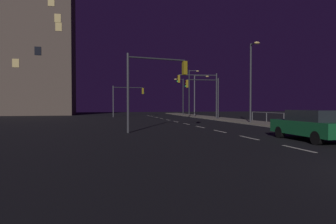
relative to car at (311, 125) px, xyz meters
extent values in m
plane|color=black|center=(-2.41, 10.43, -0.82)|extent=(112.00, 112.00, 0.00)
cube|color=gray|center=(4.78, 10.43, -0.75)|extent=(2.89, 77.00, 0.14)
cube|color=silver|center=(-2.41, -2.07, -0.82)|extent=(0.14, 2.00, 0.01)
cube|color=silver|center=(-2.41, 1.93, -0.82)|extent=(0.14, 2.00, 0.01)
cube|color=silver|center=(-2.41, 5.93, -0.82)|extent=(0.14, 2.00, 0.01)
cube|color=silver|center=(-2.41, 9.93, -0.82)|extent=(0.14, 2.00, 0.01)
cube|color=silver|center=(-2.41, 13.93, -0.82)|extent=(0.14, 2.00, 0.01)
cube|color=silver|center=(-2.41, 17.93, -0.82)|extent=(0.14, 2.00, 0.01)
cube|color=silver|center=(-2.41, 21.93, -0.82)|extent=(0.14, 2.00, 0.01)
cube|color=silver|center=(-2.41, 25.93, -0.82)|extent=(0.14, 2.00, 0.01)
cube|color=silver|center=(-2.41, 29.93, -0.82)|extent=(0.14, 2.00, 0.01)
cube|color=silver|center=(-2.41, 33.93, -0.82)|extent=(0.14, 2.00, 0.01)
cube|color=silver|center=(-2.41, 37.93, -0.82)|extent=(0.14, 2.00, 0.01)
cube|color=silver|center=(3.09, 15.43, -0.82)|extent=(0.14, 53.00, 0.01)
cube|color=#14592D|center=(0.00, 0.07, -0.15)|extent=(1.95, 4.45, 0.70)
cube|color=#1E2328|center=(-0.01, -0.18, 0.47)|extent=(1.67, 2.51, 0.55)
cylinder|color=black|center=(-0.76, 1.50, -0.50)|extent=(0.24, 0.65, 0.64)
cylinder|color=black|center=(0.84, 1.45, -0.50)|extent=(0.24, 0.65, 0.64)
cylinder|color=black|center=(-0.84, -1.32, -0.50)|extent=(0.24, 0.65, 0.64)
cylinder|color=#38383D|center=(4.01, 21.00, 1.91)|extent=(0.16, 0.16, 5.17)
cylinder|color=#2D3033|center=(1.96, 21.14, 4.24)|extent=(4.11, 0.39, 0.11)
cube|color=olive|center=(-0.09, 21.28, 3.72)|extent=(0.30, 0.36, 0.95)
sphere|color=black|center=(-0.25, 21.29, 4.02)|extent=(0.20, 0.20, 0.20)
sphere|color=black|center=(-0.25, 21.29, 3.72)|extent=(0.20, 0.20, 0.20)
sphere|color=#19D84C|center=(-0.25, 21.29, 3.42)|extent=(0.20, 0.20, 0.20)
cylinder|color=#38383D|center=(-8.72, 6.26, 1.80)|extent=(0.16, 0.16, 5.23)
cylinder|color=#2D3033|center=(-6.71, 6.54, 4.16)|extent=(4.05, 0.68, 0.11)
cube|color=olive|center=(-4.69, 6.82, 3.64)|extent=(0.32, 0.38, 0.95)
sphere|color=black|center=(-4.54, 6.85, 3.94)|extent=(0.20, 0.20, 0.20)
sphere|color=black|center=(-4.54, 6.85, 3.64)|extent=(0.20, 0.20, 0.20)
sphere|color=#19D84C|center=(-4.54, 6.85, 3.34)|extent=(0.20, 0.20, 0.20)
cylinder|color=#38383D|center=(3.79, 21.06, 2.21)|extent=(0.16, 0.16, 5.79)
cylinder|color=#38383D|center=(1.35, 21.31, 4.86)|extent=(4.89, 0.61, 0.11)
cube|color=olive|center=(-1.09, 21.56, 4.33)|extent=(0.31, 0.37, 0.95)
sphere|color=black|center=(-1.24, 21.57, 4.63)|extent=(0.20, 0.20, 0.20)
sphere|color=black|center=(-1.24, 21.57, 4.33)|extent=(0.20, 0.20, 0.20)
sphere|color=#19D84C|center=(-1.24, 21.57, 4.03)|extent=(0.20, 0.20, 0.20)
cylinder|color=#4C4C51|center=(-8.85, 32.31, 1.65)|extent=(0.16, 0.16, 4.94)
cylinder|color=#2D3033|center=(-6.50, 32.37, 3.87)|extent=(4.70, 0.23, 0.11)
cube|color=olive|center=(-4.15, 32.43, 3.34)|extent=(0.29, 0.35, 0.95)
sphere|color=black|center=(-3.99, 32.43, 3.64)|extent=(0.20, 0.20, 0.20)
sphere|color=black|center=(-3.99, 32.43, 3.34)|extent=(0.20, 0.20, 0.20)
sphere|color=#19D84C|center=(-3.99, 32.43, 3.04)|extent=(0.20, 0.20, 0.20)
cylinder|color=#2D3033|center=(5.03, 36.63, 3.43)|extent=(0.18, 0.18, 8.22)
cylinder|color=#38383D|center=(5.74, 36.32, 7.39)|extent=(1.46, 0.72, 0.10)
ellipsoid|color=#F9D172|center=(6.45, 36.01, 7.29)|extent=(0.56, 0.36, 0.24)
cylinder|color=#38383D|center=(3.94, 12.88, 3.21)|extent=(0.18, 0.18, 7.79)
cylinder|color=#2D3033|center=(3.84, 12.15, 6.95)|extent=(0.30, 1.47, 0.10)
ellipsoid|color=#F9D172|center=(3.74, 11.42, 6.85)|extent=(0.56, 0.36, 0.24)
cylinder|color=#2D3033|center=(4.04, 37.20, 2.64)|extent=(0.18, 0.18, 6.64)
cylinder|color=#4C4C51|center=(3.17, 36.61, 5.81)|extent=(1.80, 1.26, 0.10)
ellipsoid|color=#F9D172|center=(2.29, 36.02, 5.71)|extent=(0.56, 0.36, 0.24)
cylinder|color=#4C4C51|center=(4.53, 32.06, 2.73)|extent=(0.18, 0.18, 6.82)
cylinder|color=#2D3033|center=(5.62, 31.92, 5.99)|extent=(2.17, 0.38, 0.10)
ellipsoid|color=#F9D172|center=(6.70, 31.78, 5.89)|extent=(0.56, 0.36, 0.24)
cylinder|color=#59595E|center=(6.08, 4.97, -0.21)|extent=(0.09, 0.09, 0.95)
cylinder|color=#59595E|center=(6.08, 7.78, -0.21)|extent=(0.09, 0.09, 0.95)
cylinder|color=#59595E|center=(6.08, 10.59, -0.21)|extent=(0.09, 0.09, 0.95)
cylinder|color=#59595E|center=(6.08, 13.40, -0.21)|extent=(0.09, 0.09, 0.95)
cylinder|color=#59595E|center=(6.08, 16.21, -0.21)|extent=(0.09, 0.09, 0.95)
cube|color=brown|center=(-25.95, 45.06, 11.43)|extent=(19.87, 8.22, 24.50)
cube|color=black|center=(-21.63, 40.92, 10.67)|extent=(1.10, 0.06, 1.50)
cube|color=#EACC7A|center=(-19.34, 40.92, 19.47)|extent=(1.10, 0.06, 1.50)
cube|color=#EACC7A|center=(-25.22, 40.92, 8.39)|extent=(1.10, 0.06, 1.50)
cube|color=#EACC7A|center=(-18.28, 40.92, 16.67)|extent=(1.10, 0.06, 1.50)
cube|color=#EACC7A|center=(-18.14, 40.92, 15.13)|extent=(1.10, 0.06, 1.50)
camera|label=1|loc=(-10.26, -11.93, 0.97)|focal=29.46mm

